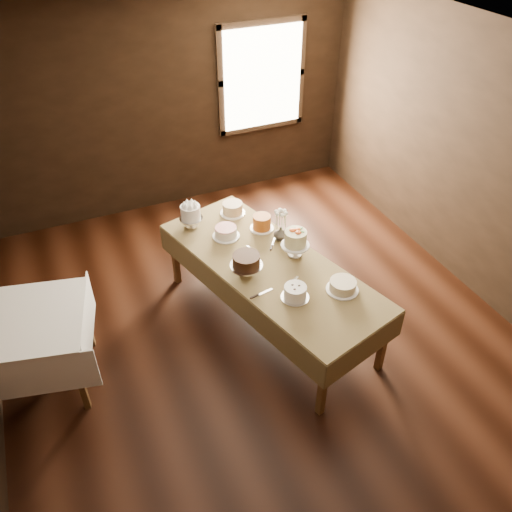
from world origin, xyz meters
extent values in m
cube|color=black|center=(0.00, 0.00, 0.00)|extent=(5.00, 6.00, 0.01)
cube|color=beige|center=(0.00, 0.00, 2.80)|extent=(5.00, 6.00, 0.01)
cube|color=black|center=(0.00, 3.00, 1.40)|extent=(5.00, 0.02, 2.80)
cube|color=black|center=(2.50, 0.00, 1.40)|extent=(0.02, 6.00, 2.80)
cube|color=#FFEABF|center=(1.30, 2.94, 1.60)|extent=(1.10, 0.05, 1.30)
cube|color=#4A2E14|center=(0.10, -0.99, 0.35)|extent=(0.08, 0.08, 0.71)
cube|color=#4A2E14|center=(-0.53, 1.25, 0.35)|extent=(0.08, 0.08, 0.71)
cube|color=#4A2E14|center=(0.87, -0.77, 0.35)|extent=(0.08, 0.08, 0.71)
cube|color=#4A2E14|center=(0.23, 1.47, 0.35)|extent=(0.08, 0.08, 0.71)
cube|color=#4A2E14|center=(0.17, 0.24, 0.75)|extent=(1.55, 2.61, 0.04)
cube|color=olive|center=(0.17, 0.24, 0.77)|extent=(1.62, 2.68, 0.01)
cube|color=#4A2E14|center=(-2.37, 0.82, 0.38)|extent=(0.07, 0.07, 0.75)
cube|color=#4A2E14|center=(-1.79, -0.10, 0.38)|extent=(0.07, 0.07, 0.75)
cube|color=#4A2E14|center=(-1.62, 0.65, 0.38)|extent=(0.07, 0.07, 0.75)
cube|color=#4A2E14|center=(-2.08, 0.36, 0.77)|extent=(1.04, 1.04, 0.04)
cube|color=white|center=(-2.08, 0.36, 0.80)|extent=(1.14, 1.14, 0.01)
cylinder|color=silver|center=(-0.33, 1.16, 0.84)|extent=(0.25, 0.25, 0.12)
cylinder|color=white|center=(-0.33, 1.16, 0.97)|extent=(0.22, 0.22, 0.15)
cylinder|color=white|center=(0.16, 1.22, 0.78)|extent=(0.28, 0.28, 0.01)
cylinder|color=#C9AF86|center=(0.16, 1.22, 0.85)|extent=(0.31, 0.31, 0.12)
cylinder|color=white|center=(-0.06, 0.84, 0.78)|extent=(0.29, 0.29, 0.01)
cylinder|color=white|center=(-0.06, 0.84, 0.84)|extent=(0.31, 0.31, 0.10)
cylinder|color=white|center=(0.34, 0.82, 0.78)|extent=(0.26, 0.26, 0.01)
cylinder|color=#B85A1A|center=(0.34, 0.82, 0.86)|extent=(0.24, 0.24, 0.15)
cylinder|color=silver|center=(-0.10, 0.19, 0.84)|extent=(0.31, 0.31, 0.12)
cylinder|color=#361B0B|center=(-0.10, 0.19, 0.95)|extent=(0.36, 0.36, 0.11)
cylinder|color=white|center=(0.45, 0.27, 0.85)|extent=(0.29, 0.29, 0.14)
cylinder|color=beige|center=(0.45, 0.27, 0.99)|extent=(0.31, 0.31, 0.15)
cylinder|color=silver|center=(0.16, -0.30, 0.78)|extent=(0.26, 0.26, 0.01)
cylinder|color=white|center=(0.16, -0.30, 0.85)|extent=(0.23, 0.23, 0.12)
cylinder|color=white|center=(0.61, -0.38, 0.78)|extent=(0.30, 0.30, 0.01)
cylinder|color=beige|center=(0.61, -0.38, 0.84)|extent=(0.28, 0.28, 0.09)
cube|color=silver|center=(0.26, -0.09, 0.78)|extent=(0.22, 0.15, 0.01)
cube|color=silver|center=(0.08, 0.52, 0.78)|extent=(0.05, 0.24, 0.01)
cube|color=silver|center=(0.36, 0.56, 0.78)|extent=(0.17, 0.21, 0.01)
cube|color=silver|center=(-0.05, -0.12, 0.78)|extent=(0.24, 0.07, 0.01)
imported|color=#2D2823|center=(0.43, 0.56, 0.85)|extent=(0.17, 0.17, 0.15)
camera|label=1|loc=(-1.56, -3.34, 3.94)|focal=36.41mm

